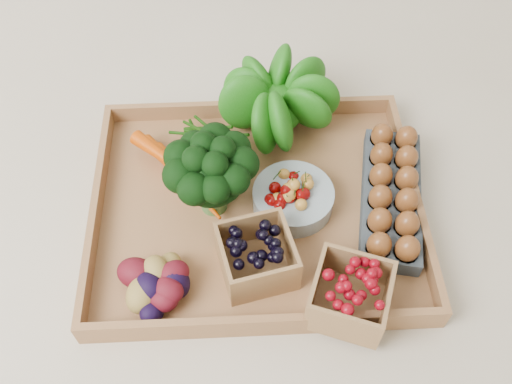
{
  "coord_description": "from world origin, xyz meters",
  "views": [
    {
      "loc": [
        -0.03,
        -0.56,
        0.82
      ],
      "look_at": [
        0.0,
        0.0,
        0.06
      ],
      "focal_mm": 40.0,
      "sensor_mm": 36.0,
      "label": 1
    }
  ],
  "objects_px": {
    "broccoli": "(212,186)",
    "egg_carton": "(391,198)",
    "tray": "(256,210)",
    "cherry_bowl": "(293,198)"
  },
  "relations": [
    {
      "from": "tray",
      "to": "egg_carton",
      "type": "bearing_deg",
      "value": -0.42
    },
    {
      "from": "cherry_bowl",
      "to": "egg_carton",
      "type": "xyz_separation_m",
      "value": [
        0.17,
        -0.0,
        -0.0
      ]
    },
    {
      "from": "broccoli",
      "to": "egg_carton",
      "type": "height_order",
      "value": "broccoli"
    },
    {
      "from": "tray",
      "to": "cherry_bowl",
      "type": "xyz_separation_m",
      "value": [
        0.06,
        0.0,
        0.03
      ]
    },
    {
      "from": "broccoli",
      "to": "cherry_bowl",
      "type": "bearing_deg",
      "value": -1.52
    },
    {
      "from": "cherry_bowl",
      "to": "egg_carton",
      "type": "height_order",
      "value": "cherry_bowl"
    },
    {
      "from": "broccoli",
      "to": "egg_carton",
      "type": "xyz_separation_m",
      "value": [
        0.3,
        -0.01,
        -0.04
      ]
    },
    {
      "from": "egg_carton",
      "to": "cherry_bowl",
      "type": "bearing_deg",
      "value": -170.46
    },
    {
      "from": "tray",
      "to": "cherry_bowl",
      "type": "height_order",
      "value": "cherry_bowl"
    },
    {
      "from": "egg_carton",
      "to": "broccoli",
      "type": "bearing_deg",
      "value": -170.38
    }
  ]
}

